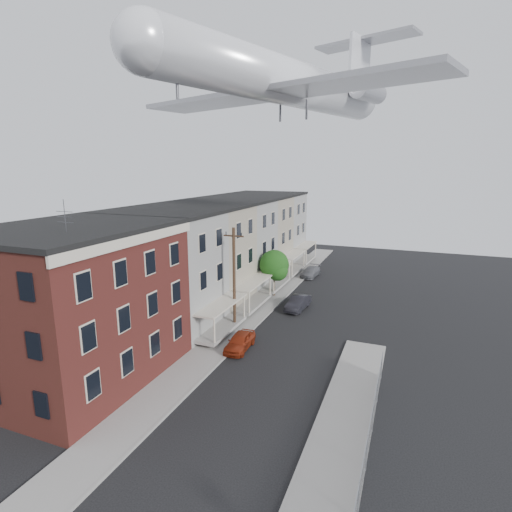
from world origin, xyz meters
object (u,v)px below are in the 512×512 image
(street_tree, at_px, (275,266))
(car_near, at_px, (240,341))
(airplane, at_px, (291,82))
(car_mid, at_px, (298,303))
(utility_pole, at_px, (234,278))
(car_far, at_px, (311,272))

(street_tree, height_order, car_near, street_tree)
(street_tree, bearing_deg, airplane, -61.11)
(street_tree, distance_m, car_mid, 5.36)
(car_mid, bearing_deg, airplane, -94.12)
(utility_pole, height_order, car_mid, utility_pole)
(utility_pole, bearing_deg, street_tree, 88.11)
(street_tree, bearing_deg, utility_pole, -91.89)
(street_tree, xyz_separation_m, car_mid, (3.47, -3.00, -2.76))
(car_far, bearing_deg, car_mid, -77.56)
(car_near, distance_m, car_far, 22.92)
(car_near, bearing_deg, car_mid, 78.20)
(car_far, distance_m, airplane, 25.24)
(utility_pole, height_order, street_tree, utility_pole)
(car_mid, relative_size, airplane, 0.13)
(airplane, bearing_deg, car_mid, 81.14)
(car_mid, bearing_deg, car_near, -95.10)
(utility_pole, relative_size, car_near, 2.34)
(utility_pole, xyz_separation_m, car_far, (2.00, 19.47, -4.04))
(street_tree, xyz_separation_m, airplane, (3.07, -5.57, 17.35))
(car_near, distance_m, airplane, 21.65)
(street_tree, bearing_deg, car_far, 80.06)
(street_tree, xyz_separation_m, car_far, (1.67, 9.55, -2.82))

